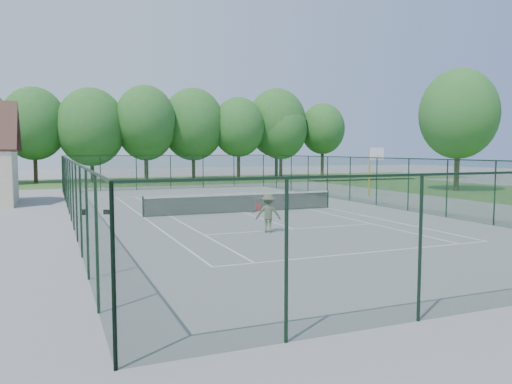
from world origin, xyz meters
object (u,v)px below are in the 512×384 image
sports_bag_a (84,212)px  tennis_player (268,213)px  tennis_net (242,202)px  basketball_goal (373,162)px

sports_bag_a → tennis_player: tennis_player is taller
tennis_net → tennis_player: (-1.39, -6.74, 0.25)m
sports_bag_a → basketball_goal: bearing=7.1°
basketball_goal → tennis_net: bearing=-157.4°
tennis_player → basketball_goal: bearing=40.7°
tennis_net → basketball_goal: 13.62m
basketball_goal → sports_bag_a: basketball_goal is taller
basketball_goal → sports_bag_a: (-20.72, -2.94, -2.42)m
basketball_goal → sports_bag_a: 21.06m
sports_bag_a → tennis_player: (6.88, -8.97, 0.67)m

